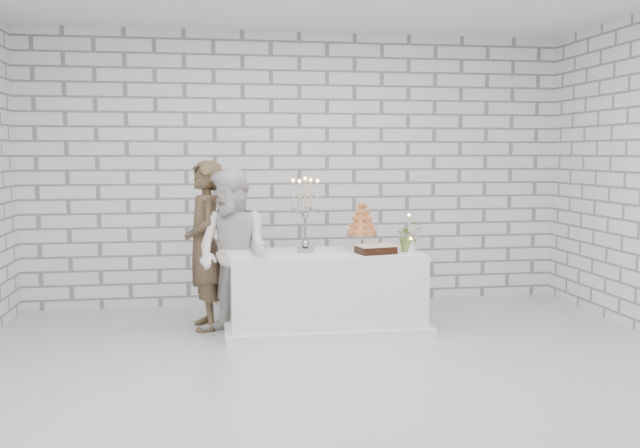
{
  "coord_description": "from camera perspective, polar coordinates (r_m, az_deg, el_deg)",
  "views": [
    {
      "loc": [
        -0.95,
        -5.13,
        1.69
      ],
      "look_at": [
        -0.01,
        0.96,
        1.05
      ],
      "focal_mm": 38.73,
      "sensor_mm": 36.0,
      "label": 1
    }
  ],
  "objects": [
    {
      "name": "ground",
      "position": [
        5.49,
        1.63,
        -12.01
      ],
      "size": [
        6.0,
        5.0,
        0.01
      ],
      "primitive_type": "cube",
      "color": "silver",
      "rests_on": "ground"
    },
    {
      "name": "wall_back",
      "position": [
        7.69,
        -1.71,
        4.51
      ],
      "size": [
        6.0,
        0.01,
        3.0
      ],
      "primitive_type": "cube",
      "color": "white",
      "rests_on": "ground"
    },
    {
      "name": "wall_front",
      "position": [
        2.8,
        10.98,
        1.94
      ],
      "size": [
        6.0,
        0.01,
        3.0
      ],
      "primitive_type": "cube",
      "color": "white",
      "rests_on": "ground"
    },
    {
      "name": "cake_table",
      "position": [
        6.61,
        0.46,
        -5.55
      ],
      "size": [
        1.8,
        0.8,
        0.75
      ],
      "primitive_type": "cube",
      "color": "white",
      "rests_on": "ground"
    },
    {
      "name": "groom",
      "position": [
        6.67,
        -9.49,
        -1.75
      ],
      "size": [
        0.46,
        0.64,
        1.62
      ],
      "primitive_type": "imported",
      "rotation": [
        0.0,
        0.0,
        -1.43
      ],
      "color": "#453626",
      "rests_on": "ground"
    },
    {
      "name": "bride",
      "position": [
        6.34,
        -7.17,
        -2.43
      ],
      "size": [
        0.95,
        0.94,
        1.55
      ],
      "primitive_type": "imported",
      "rotation": [
        0.0,
        0.0,
        -0.72
      ],
      "color": "white",
      "rests_on": "ground"
    },
    {
      "name": "candelabra",
      "position": [
        6.5,
        -1.22,
        0.77
      ],
      "size": [
        0.35,
        0.35,
        0.71
      ],
      "primitive_type": null,
      "rotation": [
        0.0,
        0.0,
        0.23
      ],
      "color": "#94949D",
      "rests_on": "cake_table"
    },
    {
      "name": "croquembouche",
      "position": [
        6.67,
        3.5,
        -0.11
      ],
      "size": [
        0.37,
        0.37,
        0.48
      ],
      "primitive_type": null,
      "rotation": [
        0.0,
        0.0,
        0.22
      ],
      "color": "#A75C2F",
      "rests_on": "cake_table"
    },
    {
      "name": "chocolate_cake",
      "position": [
        6.47,
        4.63,
        -2.08
      ],
      "size": [
        0.38,
        0.3,
        0.08
      ],
      "primitive_type": "cube",
      "rotation": [
        0.0,
        0.0,
        0.21
      ],
      "color": "black",
      "rests_on": "cake_table"
    },
    {
      "name": "pillar_candle",
      "position": [
        6.59,
        7.51,
        -1.8
      ],
      "size": [
        0.09,
        0.09,
        0.12
      ],
      "primitive_type": "cylinder",
      "rotation": [
        0.0,
        0.0,
        0.13
      ],
      "color": "white",
      "rests_on": "cake_table"
    },
    {
      "name": "extra_taper",
      "position": [
        6.84,
        7.34,
        -0.67
      ],
      "size": [
        0.07,
        0.07,
        0.32
      ],
      "primitive_type": "cylinder",
      "rotation": [
        0.0,
        0.0,
        -0.13
      ],
      "color": "#C2B39B",
      "rests_on": "cake_table"
    },
    {
      "name": "flowers",
      "position": [
        6.62,
        7.35,
        -1.01
      ],
      "size": [
        0.32,
        0.3,
        0.29
      ],
      "primitive_type": "imported",
      "rotation": [
        0.0,
        0.0,
        0.32
      ],
      "color": "#577332",
      "rests_on": "cake_table"
    }
  ]
}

